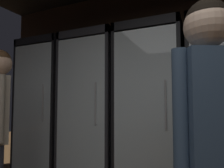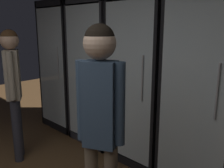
{
  "view_description": "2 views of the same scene",
  "coord_description": "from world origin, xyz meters",
  "px_view_note": "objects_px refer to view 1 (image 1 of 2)",
  "views": [
    {
      "loc": [
        0.13,
        0.35,
        1.23
      ],
      "look_at": [
        -0.94,
        2.72,
        1.4
      ],
      "focal_mm": 31.31,
      "sensor_mm": 36.0,
      "label": 1
    },
    {
      "loc": [
        1.42,
        0.27,
        1.7
      ],
      "look_at": [
        -0.7,
        2.43,
        1.0
      ],
      "focal_mm": 39.73,
      "sensor_mm": 36.0,
      "label": 2
    }
  ],
  "objects_px": {
    "cooler_far_left": "(48,110)",
    "cooler_left": "(93,111)",
    "cooler_center": "(151,114)",
    "shopper_far": "(210,125)"
  },
  "relations": [
    {
      "from": "cooler_far_left",
      "to": "cooler_left",
      "type": "height_order",
      "value": "same"
    },
    {
      "from": "cooler_far_left",
      "to": "cooler_center",
      "type": "relative_size",
      "value": 1.0
    },
    {
      "from": "cooler_left",
      "to": "cooler_center",
      "type": "bearing_deg",
      "value": -0.03
    },
    {
      "from": "cooler_far_left",
      "to": "shopper_far",
      "type": "relative_size",
      "value": 1.22
    },
    {
      "from": "cooler_left",
      "to": "shopper_far",
      "type": "relative_size",
      "value": 1.22
    },
    {
      "from": "cooler_left",
      "to": "shopper_far",
      "type": "xyz_separation_m",
      "value": [
        1.4,
        -1.31,
        0.07
      ]
    },
    {
      "from": "cooler_far_left",
      "to": "shopper_far",
      "type": "xyz_separation_m",
      "value": [
        2.21,
        -1.31,
        0.08
      ]
    },
    {
      "from": "cooler_far_left",
      "to": "cooler_center",
      "type": "distance_m",
      "value": 1.62
    },
    {
      "from": "cooler_far_left",
      "to": "cooler_left",
      "type": "bearing_deg",
      "value": -0.09
    },
    {
      "from": "cooler_far_left",
      "to": "shopper_far",
      "type": "distance_m",
      "value": 2.57
    }
  ]
}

